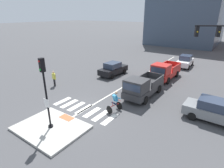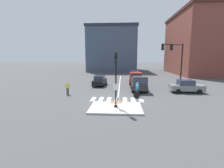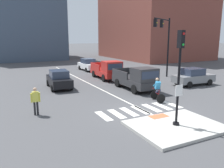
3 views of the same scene
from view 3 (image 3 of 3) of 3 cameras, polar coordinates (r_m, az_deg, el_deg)
ground_plane at (r=14.20m, az=8.52°, el=-7.09°), size 300.00×300.00×0.00m
traffic_island at (r=12.27m, az=15.73°, el=-10.12°), size 4.54×3.48×0.15m
tactile_pad_front at (r=13.22m, az=11.66°, el=-7.94°), size 1.10×0.60×0.01m
signal_pole at (r=11.52m, az=16.56°, el=3.48°), size 0.44×0.38×4.72m
crosswalk_stripe_a at (r=13.47m, az=-2.12°, el=-8.01°), size 0.44×1.80×0.01m
crosswalk_stripe_b at (r=13.83m, az=1.16°, el=-7.47°), size 0.44×1.80×0.01m
crosswalk_stripe_c at (r=14.23m, az=4.25°, el=-6.94°), size 0.44×1.80×0.01m
crosswalk_stripe_d at (r=14.67m, az=7.16°, el=-6.42°), size 0.44×1.80×0.01m
crosswalk_stripe_e at (r=15.15m, az=9.89°, el=-5.92°), size 0.44×1.80×0.01m
crosswalk_stripe_f at (r=15.66m, az=12.43°, el=-5.43°), size 0.44×1.80×0.01m
crosswalk_stripe_g at (r=16.20m, az=14.81°, el=-4.97°), size 0.44×1.80×0.01m
lane_centre_line at (r=22.85m, az=-5.83°, el=0.17°), size 0.14×28.00×0.01m
traffic_light_mast at (r=25.81m, az=13.06°, el=11.42°), size 3.76×2.30×6.62m
building_corner_left at (r=52.37m, az=10.18°, el=15.55°), size 17.17×22.32×16.42m
building_corner_right at (r=53.60m, az=-22.09°, el=13.79°), size 16.17×18.49×14.53m
car_white_eastbound_distant at (r=31.71m, az=-5.98°, el=4.87°), size 1.94×4.15×1.64m
car_grey_cross_right at (r=23.15m, az=19.73°, el=1.72°), size 4.14×1.91×1.64m
car_black_westbound_far at (r=21.06m, az=-13.17°, el=1.17°), size 2.02×4.19×1.64m
pickup_truck_charcoal_eastbound_mid at (r=19.81m, az=6.27°, el=1.25°), size 2.11×5.13×2.08m
pickup_truck_red_eastbound_far at (r=24.86m, az=-1.11°, el=3.44°), size 2.21×5.17×2.08m
cyclist at (r=16.65m, az=11.38°, el=-1.28°), size 0.89×1.21×1.68m
pedestrian_at_curb_left at (r=14.08m, az=-18.66°, el=-3.58°), size 0.55×0.25×1.67m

